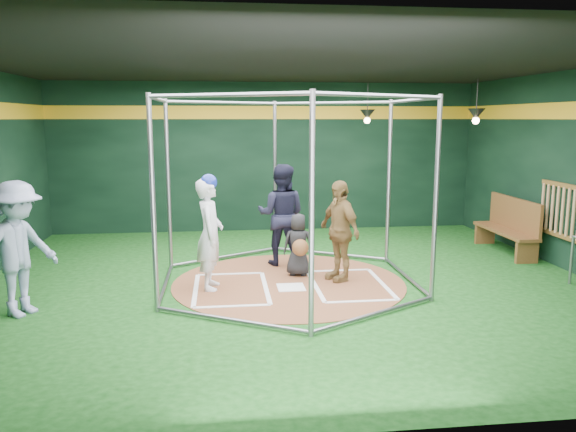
{
  "coord_description": "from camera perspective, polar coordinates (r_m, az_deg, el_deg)",
  "views": [
    {
      "loc": [
        -1.06,
        -8.81,
        2.67
      ],
      "look_at": [
        0.0,
        0.1,
        1.1
      ],
      "focal_mm": 35.0,
      "sensor_mm": 36.0,
      "label": 1
    }
  ],
  "objects": [
    {
      "name": "catcher_figure",
      "position": [
        9.54,
        1.07,
        -2.95
      ],
      "size": [
        0.58,
        0.61,
        1.07
      ],
      "color": "black",
      "rests_on": "clay_disc"
    },
    {
      "name": "bystander_blue",
      "position": [
        8.42,
        -25.72,
        -3.04
      ],
      "size": [
        1.21,
        1.38,
        1.85
      ],
      "primitive_type": "imported",
      "rotation": [
        0.0,
        0.0,
        1.03
      ],
      "color": "#8C9AB9",
      "rests_on": "ground"
    },
    {
      "name": "visitor_leopard",
      "position": [
        9.27,
        5.23,
        -1.48
      ],
      "size": [
        0.77,
        1.06,
        1.66
      ],
      "primitive_type": "imported",
      "rotation": [
        0.0,
        0.0,
        -1.15
      ],
      "color": "#A78347",
      "rests_on": "clay_disc"
    },
    {
      "name": "dugout_bench",
      "position": [
        12.04,
        21.58,
        -0.85
      ],
      "size": [
        0.44,
        1.9,
        1.11
      ],
      "color": "brown",
      "rests_on": "ground"
    },
    {
      "name": "bat_rack",
      "position": [
        11.11,
        25.93,
        0.53
      ],
      "size": [
        0.07,
        1.25,
        0.98
      ],
      "color": "brown",
      "rests_on": "room_shell"
    },
    {
      "name": "batting_cage",
      "position": [
        8.95,
        0.08,
        2.41
      ],
      "size": [
        4.05,
        4.67,
        3.0
      ],
      "color": "gray",
      "rests_on": "ground"
    },
    {
      "name": "batter_figure",
      "position": [
        8.83,
        -7.95,
        -1.64
      ],
      "size": [
        0.45,
        0.66,
        1.81
      ],
      "color": "silver",
      "rests_on": "clay_disc"
    },
    {
      "name": "pendant_lamp_far",
      "position": [
        11.94,
        18.57,
        9.75
      ],
      "size": [
        0.34,
        0.34,
        0.9
      ],
      "color": "black",
      "rests_on": "room_shell"
    },
    {
      "name": "clay_disc",
      "position": [
        9.27,
        0.07,
        -6.78
      ],
      "size": [
        3.8,
        3.8,
        0.01
      ],
      "primitive_type": "cylinder",
      "color": "brown",
      "rests_on": "ground"
    },
    {
      "name": "room_shell",
      "position": [
        8.93,
        0.07,
        4.04
      ],
      "size": [
        10.1,
        9.1,
        3.53
      ],
      "color": "#0C390D",
      "rests_on": "ground"
    },
    {
      "name": "umpire",
      "position": [
        10.21,
        -0.68,
        0.13
      ],
      "size": [
        1.06,
        0.92,
        1.85
      ],
      "primitive_type": "imported",
      "rotation": [
        0.0,
        0.0,
        2.86
      ],
      "color": "black",
      "rests_on": "clay_disc"
    },
    {
      "name": "batter_box_left",
      "position": [
        8.97,
        -5.82,
        -7.34
      ],
      "size": [
        1.17,
        1.77,
        0.01
      ],
      "color": "white",
      "rests_on": "clay_disc"
    },
    {
      "name": "batter_box_right",
      "position": [
        9.19,
        6.2,
        -6.92
      ],
      "size": [
        1.17,
        1.77,
        0.01
      ],
      "color": "white",
      "rests_on": "clay_disc"
    },
    {
      "name": "pendant_lamp_near",
      "position": [
        12.84,
        8.06,
        10.13
      ],
      "size": [
        0.34,
        0.34,
        0.9
      ],
      "color": "black",
      "rests_on": "room_shell"
    },
    {
      "name": "home_plate",
      "position": [
        8.98,
        0.3,
        -7.26
      ],
      "size": [
        0.43,
        0.43,
        0.01
      ],
      "primitive_type": "cube",
      "color": "white",
      "rests_on": "clay_disc"
    }
  ]
}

